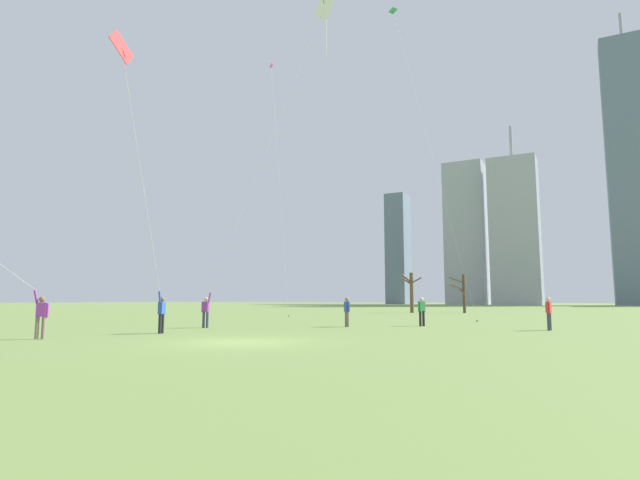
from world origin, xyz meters
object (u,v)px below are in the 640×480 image
(distant_kite_drifting_left_pink, at_px, (274,103))
(bare_tree_far_right_edge, at_px, (463,292))
(kite_flyer_midfield_center_white, at_px, (231,246))
(bystander_strolling_midfield, at_px, (549,312))
(distant_kite_drifting_right_green, at_px, (405,53))
(bystander_watching_nearby, at_px, (422,310))
(bare_tree_right_of_center, at_px, (411,291))
(kite_flyer_foreground_right_red, at_px, (155,269))
(bystander_far_off_by_trees, at_px, (347,310))

(distant_kite_drifting_left_pink, relative_size, bare_tree_far_right_edge, 5.82)
(kite_flyer_midfield_center_white, distance_m, bystander_strolling_midfield, 16.32)
(distant_kite_drifting_right_green, bearing_deg, bystander_watching_nearby, -66.97)
(kite_flyer_midfield_center_white, distance_m, distant_kite_drifting_right_green, 21.37)
(kite_flyer_midfield_center_white, relative_size, bare_tree_far_right_edge, 3.87)
(bystander_watching_nearby, height_order, bare_tree_right_of_center, bare_tree_right_of_center)
(kite_flyer_foreground_right_red, xyz_separation_m, distant_kite_drifting_right_green, (5.22, 18.88, 17.05))
(bystander_watching_nearby, relative_size, distant_kite_drifting_right_green, 0.07)
(kite_flyer_midfield_center_white, bearing_deg, bare_tree_right_of_center, 91.69)
(kite_flyer_midfield_center_white, xyz_separation_m, kite_flyer_foreground_right_red, (0.09, -5.27, -1.45))
(bystander_strolling_midfield, height_order, distant_kite_drifting_left_pink, distant_kite_drifting_left_pink)
(bystander_watching_nearby, distance_m, distant_kite_drifting_left_pink, 28.34)
(bystander_far_off_by_trees, xyz_separation_m, bystander_strolling_midfield, (10.10, 1.68, 0.00))
(bare_tree_far_right_edge, bearing_deg, bystander_far_off_by_trees, -89.51)
(kite_flyer_foreground_right_red, bearing_deg, kite_flyer_midfield_center_white, 90.96)
(distant_kite_drifting_right_green, relative_size, bare_tree_right_of_center, 5.30)
(kite_flyer_midfield_center_white, xyz_separation_m, bystander_watching_nearby, (8.10, 7.04, -3.36))
(bare_tree_right_of_center, bearing_deg, distant_kite_drifting_right_green, -72.80)
(bystander_watching_nearby, relative_size, bare_tree_far_right_edge, 0.38)
(bystander_watching_nearby, bearing_deg, distant_kite_drifting_left_pink, 147.60)
(bare_tree_right_of_center, bearing_deg, distant_kite_drifting_left_pink, -117.40)
(kite_flyer_foreground_right_red, height_order, bystander_far_off_by_trees, kite_flyer_foreground_right_red)
(kite_flyer_midfield_center_white, relative_size, bare_tree_right_of_center, 3.66)
(kite_flyer_foreground_right_red, distance_m, distant_kite_drifting_right_green, 25.96)
(bystander_watching_nearby, relative_size, bare_tree_right_of_center, 0.36)
(bare_tree_right_of_center, height_order, bare_tree_far_right_edge, bare_tree_right_of_center)
(bystander_watching_nearby, xyz_separation_m, bare_tree_far_right_edge, (-3.76, 28.62, 1.38))
(bystander_strolling_midfield, height_order, bare_tree_far_right_edge, bare_tree_far_right_edge)
(distant_kite_drifting_left_pink, distance_m, bare_tree_right_of_center, 25.37)
(kite_flyer_midfield_center_white, height_order, kite_flyer_foreground_right_red, kite_flyer_midfield_center_white)
(bystander_far_off_by_trees, distance_m, bare_tree_far_right_edge, 31.17)
(distant_kite_drifting_left_pink, bearing_deg, bare_tree_right_of_center, 62.60)
(distant_kite_drifting_right_green, distance_m, bare_tree_far_right_edge, 28.22)
(distant_kite_drifting_left_pink, bearing_deg, bystander_far_off_by_trees, -44.30)
(kite_flyer_midfield_center_white, height_order, bare_tree_right_of_center, kite_flyer_midfield_center_white)
(bystander_strolling_midfield, bearing_deg, kite_flyer_midfield_center_white, -157.12)
(bystander_far_off_by_trees, height_order, distant_kite_drifting_left_pink, distant_kite_drifting_left_pink)
(kite_flyer_foreground_right_red, xyz_separation_m, bystander_far_off_by_trees, (4.52, 9.79, -1.92))
(bare_tree_right_of_center, xyz_separation_m, bare_tree_far_right_edge, (5.35, 1.65, -0.18))
(kite_flyer_foreground_right_red, relative_size, distant_kite_drifting_left_pink, 0.45)
(distant_kite_drifting_left_pink, bearing_deg, bare_tree_far_right_edge, 52.26)
(bystander_strolling_midfield, xyz_separation_m, distant_kite_drifting_left_pink, (-23.98, 11.86, 19.48))
(bystander_far_off_by_trees, relative_size, bare_tree_far_right_edge, 0.38)
(kite_flyer_foreground_right_red, xyz_separation_m, bare_tree_far_right_edge, (4.26, 40.93, -0.53))
(bystander_far_off_by_trees, bearing_deg, distant_kite_drifting_right_green, 85.57)
(kite_flyer_midfield_center_white, bearing_deg, kite_flyer_foreground_right_red, -89.04)
(distant_kite_drifting_right_green, xyz_separation_m, bare_tree_far_right_edge, (-0.97, 22.05, -17.58))
(kite_flyer_foreground_right_red, height_order, distant_kite_drifting_left_pink, distant_kite_drifting_left_pink)
(bystander_far_off_by_trees, distance_m, distant_kite_drifting_right_green, 21.04)
(bystander_watching_nearby, height_order, distant_kite_drifting_right_green, distant_kite_drifting_right_green)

